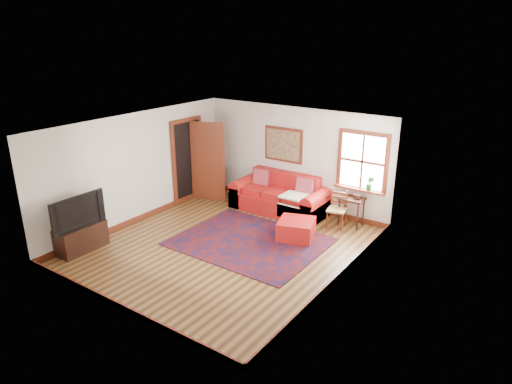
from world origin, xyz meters
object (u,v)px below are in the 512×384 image
Objects in this scene: media_cabinet at (81,238)px; side_table at (352,203)px; red_ottoman at (296,229)px; red_leather_sofa at (280,199)px; ladder_back_chair at (337,208)px.

side_table is at bearing 47.15° from media_cabinet.
side_table is (0.67, 1.32, 0.33)m from red_ottoman.
red_leather_sofa is at bearing 62.26° from media_cabinet.
ladder_back_chair is at bearing -129.79° from side_table.
side_table is 5.80m from media_cabinet.
media_cabinet is at bearing -132.85° from side_table.
red_ottoman is at bearing -45.54° from red_leather_sofa.
red_leather_sofa is at bearing 176.49° from ladder_back_chair.
ladder_back_chair reaches higher than red_ottoman.
red_leather_sofa is 2.74× the size of ladder_back_chair.
ladder_back_chair is 5.46m from media_cabinet.
ladder_back_chair is (-0.22, -0.27, -0.08)m from side_table.
ladder_back_chair reaches higher than media_cabinet.
media_cabinet is (-2.15, -4.08, -0.03)m from red_leather_sofa.
media_cabinet is (-3.72, -3.98, -0.19)m from ladder_back_chair.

